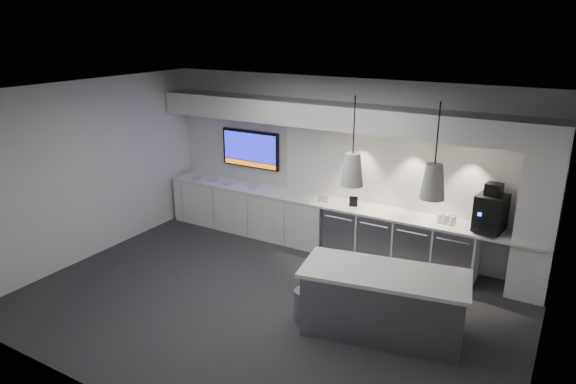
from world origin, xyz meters
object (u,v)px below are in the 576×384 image
Objects in this scene: wall_tv at (251,149)px; coffee_machine at (491,211)px; island at (383,303)px; bin at (305,305)px.

coffee_machine is (4.47, -0.25, -0.36)m from wall_tv.
island is 5.06× the size of bin.
wall_tv is at bearing 136.80° from island.
coffee_machine is (1.90, 2.27, 0.98)m from bin.
bin is at bearing -179.00° from island.
bin is 3.11m from coffee_machine.
wall_tv is 4.41m from island.
island is at bearing 11.51° from bin.
wall_tv is 0.56× the size of island.
bin is at bearing -121.41° from coffee_machine.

